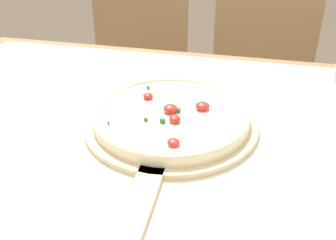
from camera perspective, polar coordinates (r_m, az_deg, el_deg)
dining_table at (r=0.89m, az=-2.92°, el=-9.37°), size 1.20×0.99×0.74m
towel_cloth at (r=0.82m, az=-3.12°, el=-3.61°), size 1.12×0.91×0.00m
pizza_peel at (r=0.86m, az=0.06°, el=-1.21°), size 0.36×0.59×0.01m
pizza at (r=0.87m, az=0.42°, el=0.72°), size 0.33×0.33×0.04m
chair_left at (r=1.69m, az=-4.60°, el=6.27°), size 0.43×0.43×0.87m
chair_right at (r=1.63m, az=12.17°, el=4.63°), size 0.42×0.42×0.87m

